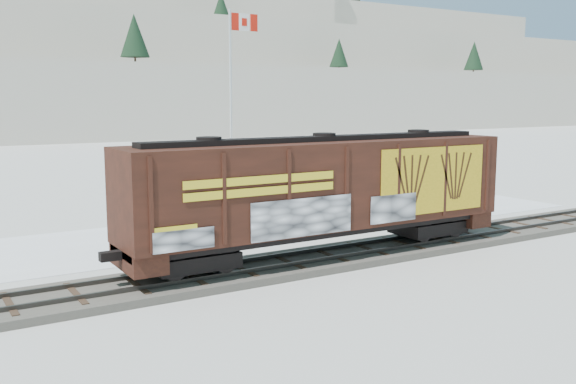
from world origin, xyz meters
TOP-DOWN VIEW (x-y plane):
  - ground at (0.00, 0.00)m, footprint 500.00×500.00m
  - rail_track at (0.00, 0.00)m, footprint 50.00×3.40m
  - parking_strip at (0.00, 7.50)m, footprint 40.00×8.00m
  - hopper_railcar at (-0.25, -0.01)m, footprint 16.45×3.06m
  - flagpole at (2.62, 13.74)m, footprint 2.30×0.90m
  - car_silver at (-1.64, 6.35)m, footprint 4.82×2.66m
  - car_white at (2.75, 7.15)m, footprint 4.59×2.64m
  - car_dark at (9.45, 8.37)m, footprint 4.87×2.69m

SIDE VIEW (x-z plane):
  - ground at x=0.00m, z-range 0.00..0.00m
  - parking_strip at x=0.00m, z-range 0.00..0.03m
  - rail_track at x=0.00m, z-range -0.07..0.36m
  - car_dark at x=9.45m, z-range 0.03..1.37m
  - car_white at x=2.75m, z-range 0.03..1.46m
  - car_silver at x=-1.64m, z-range 0.03..1.58m
  - hopper_railcar at x=-0.25m, z-range 0.68..5.34m
  - flagpole at x=2.62m, z-range -1.51..10.18m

